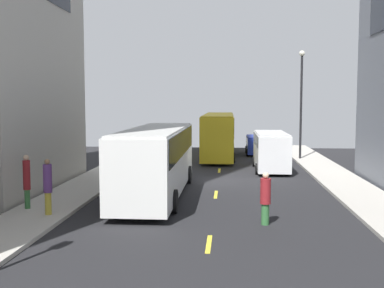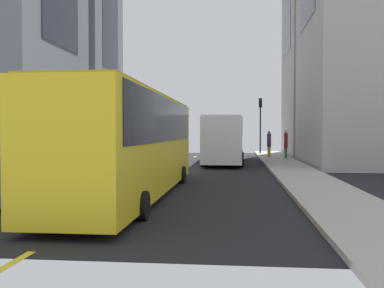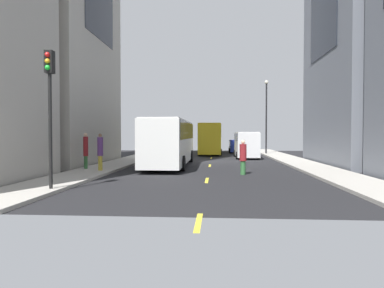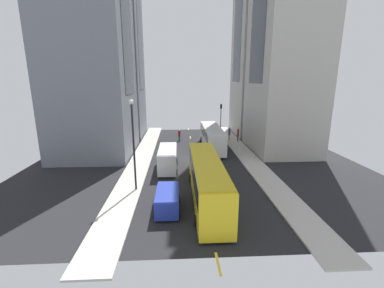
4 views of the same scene
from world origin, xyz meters
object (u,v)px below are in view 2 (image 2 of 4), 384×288
at_px(pedestrian_walking_far, 269,143).
at_px(traffic_light_near_corner, 260,115).
at_px(pedestrian_waiting_curb, 286,143).
at_px(car_blue_0, 20,173).
at_px(pedestrian_crossing_near, 169,146).
at_px(streetcar_yellow, 134,137).
at_px(city_bus_white, 224,136).
at_px(delivery_van_white, 102,146).

height_order(pedestrian_walking_far, traffic_light_near_corner, traffic_light_near_corner).
xyz_separation_m(pedestrian_waiting_curb, traffic_light_near_corner, (1.66, -8.05, 2.63)).
relative_size(car_blue_0, traffic_light_near_corner, 0.77).
bearing_deg(pedestrian_walking_far, pedestrian_waiting_curb, -135.40).
distance_m(car_blue_0, pedestrian_crossing_near, 24.32).
xyz_separation_m(pedestrian_walking_far, traffic_light_near_corner, (0.37, -7.06, 2.67)).
relative_size(streetcar_yellow, pedestrian_waiting_curb, 5.83).
relative_size(city_bus_white, streetcar_yellow, 0.89).
bearing_deg(car_blue_0, delivery_van_white, -88.05).
distance_m(streetcar_yellow, delivery_van_white, 8.92).
bearing_deg(pedestrian_waiting_curb, pedestrian_walking_far, -35.52).
bearing_deg(car_blue_0, city_bus_white, -107.66).
height_order(city_bus_white, streetcar_yellow, streetcar_yellow).
bearing_deg(car_blue_0, pedestrian_waiting_curb, -115.57).
bearing_deg(pedestrian_waiting_curb, traffic_light_near_corner, -76.37).
distance_m(delivery_van_white, car_blue_0, 9.81).
xyz_separation_m(delivery_van_white, pedestrian_walking_far, (-10.03, -14.14, -0.17)).
height_order(city_bus_white, delivery_van_white, city_bus_white).
height_order(streetcar_yellow, pedestrian_waiting_curb, streetcar_yellow).
xyz_separation_m(car_blue_0, pedestrian_walking_far, (-9.70, -23.94, 0.38)).
relative_size(car_blue_0, pedestrian_walking_far, 1.89).
bearing_deg(streetcar_yellow, pedestrian_walking_far, -105.86).
height_order(delivery_van_white, pedestrian_waiting_curb, delivery_van_white).
height_order(streetcar_yellow, pedestrian_walking_far, streetcar_yellow).
height_order(city_bus_white, pedestrian_crossing_near, city_bus_white).
bearing_deg(pedestrian_walking_far, delivery_van_white, 136.76).
bearing_deg(car_blue_0, streetcar_yellow, -153.26).
relative_size(car_blue_0, pedestrian_crossing_near, 2.10).
bearing_deg(city_bus_white, pedestrian_waiting_curb, -141.31).
relative_size(pedestrian_waiting_curb, traffic_light_near_corner, 0.41).
xyz_separation_m(car_blue_0, pedestrian_waiting_curb, (-10.98, -22.95, 0.43)).
distance_m(streetcar_yellow, pedestrian_crossing_near, 22.73).
distance_m(city_bus_white, pedestrian_waiting_curb, 6.35).
xyz_separation_m(city_bus_white, pedestrian_walking_far, (-3.65, -4.94, -0.66)).
distance_m(pedestrian_crossing_near, traffic_light_near_corner, 11.01).
distance_m(delivery_van_white, pedestrian_walking_far, 17.34).
relative_size(city_bus_white, car_blue_0, 2.79).
bearing_deg(pedestrian_waiting_curb, pedestrian_crossing_near, -5.77).
xyz_separation_m(pedestrian_waiting_curb, pedestrian_walking_far, (1.29, -0.99, -0.05)).
distance_m(pedestrian_walking_far, traffic_light_near_corner, 7.56).
bearing_deg(city_bus_white, traffic_light_near_corner, -105.25).
bearing_deg(delivery_van_white, pedestrian_waiting_curb, -130.69).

